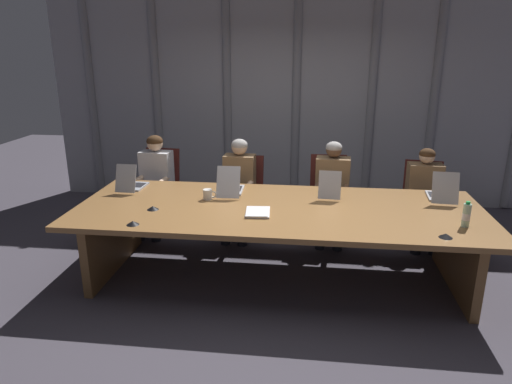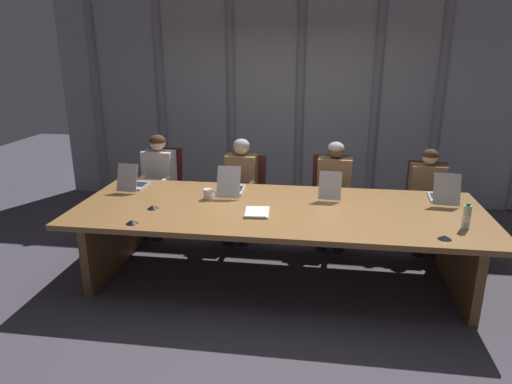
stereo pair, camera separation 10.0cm
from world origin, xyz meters
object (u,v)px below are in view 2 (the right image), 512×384
Objects in this scene: conference_mic_middle at (132,222)px; conference_mic_right_side at (445,237)px; coffee_mug_near at (208,194)px; laptop_right_mid at (443,195)px; office_chair_center at (329,207)px; person_center at (334,187)px; person_left_end at (157,178)px; office_chair_right_mid at (423,212)px; conference_mic_left_side at (153,207)px; spiral_notepad at (257,212)px; person_left_mid at (240,183)px; laptop_left_mid at (231,187)px; laptop_left_end at (134,183)px; water_bottle_primary at (467,217)px; office_chair_left_mid at (246,204)px; laptop_center at (330,191)px; office_chair_left_end at (162,198)px; person_right_mid at (428,193)px.

conference_mic_middle and conference_mic_right_side have the same top height.
coffee_mug_near is at bearing 161.06° from conference_mic_right_side.
laptop_right_mid reaches higher than office_chair_center.
conference_mic_middle is at bearing -44.01° from person_center.
person_left_end is 1.66m from conference_mic_middle.
laptop_right_mid is at bearing 64.90° from person_center.
office_chair_right_mid is 3.13m from conference_mic_left_side.
person_center is (0.03, -0.16, 0.31)m from office_chair_center.
spiral_notepad is (-0.73, -1.20, 0.08)m from person_center.
office_chair_center is at bearing 39.24° from conference_mic_left_side.
laptop_right_mid reaches higher than conference_mic_right_side.
office_chair_right_mid is at bearing 96.86° from person_left_mid.
person_left_mid is 1.00× the size of person_center.
laptop_left_end is at bearing 87.60° from laptop_left_mid.
laptop_left_mid reaches higher than water_bottle_primary.
person_center reaches higher than office_chair_center.
conference_mic_middle is (-0.71, -1.77, 0.41)m from office_chair_left_mid.
office_chair_center reaches higher than coffee_mug_near.
office_chair_left_mid is at bearing 56.29° from laptop_center.
person_center is (1.08, 0.62, -0.14)m from laptop_left_mid.
spiral_notepad is (0.55, -0.35, -0.04)m from coffee_mug_near.
person_left_end is at bearing 157.67° from water_bottle_primary.
office_chair_right_mid is 1.55m from water_bottle_primary.
office_chair_left_end is 7.08× the size of coffee_mug_near.
office_chair_center is 0.35m from person_center.
laptop_center is 0.35× the size of person_right_mid.
laptop_left_mid is 0.41× the size of person_left_end.
laptop_right_mid is 0.38× the size of person_left_end.
laptop_left_end is 3.27m from person_right_mid.
water_bottle_primary is 2.05× the size of conference_mic_left_side.
laptop_center is 0.41× the size of office_chair_center.
laptop_right_mid is 3.01m from conference_mic_middle.
laptop_right_mid is 3.28× the size of coffee_mug_near.
person_left_mid is 3.65× the size of spiral_notepad.
office_chair_left_end reaches higher than coffee_mug_near.
person_left_end is at bearing 77.18° from laptop_center.
laptop_left_end is at bearing -57.65° from person_left_mid.
conference_mic_right_side is (2.57, -0.36, 0.00)m from conference_mic_left_side.
coffee_mug_near is 2.24m from conference_mic_right_side.
laptop_right_mid reaches higher than spiral_notepad.
laptop_center is 0.43× the size of office_chair_left_mid.
office_chair_right_mid is 0.82× the size of person_right_mid.
coffee_mug_near reaches higher than conference_mic_right_side.
office_chair_left_mid is 8.40× the size of conference_mic_right_side.
person_left_mid is at bearing 0.13° from laptop_left_mid.
person_right_mid is at bearing 93.81° from person_left_end.
laptop_right_mid is at bearing 77.72° from person_left_mid.
office_chair_right_mid is 0.78× the size of person_left_mid.
laptop_left_end is 0.93× the size of laptop_right_mid.
conference_mic_middle is 2.61m from conference_mic_right_side.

